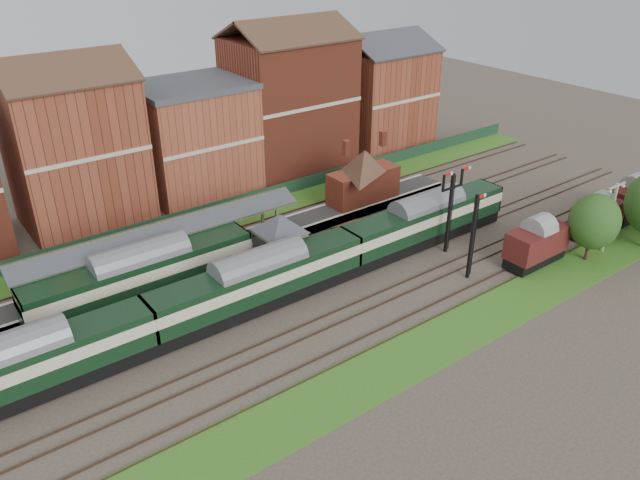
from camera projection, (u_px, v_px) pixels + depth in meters
ground at (330, 280)px, 55.09m from camera, size 160.00×160.00×0.00m
grass_back at (239, 217)px, 66.41m from camera, size 90.00×4.50×0.06m
grass_front at (428, 346)px, 46.57m from camera, size 90.00×5.00×0.06m
fence at (229, 204)px, 67.50m from camera, size 90.00×0.12×1.50m
platform at (226, 249)px, 59.11m from camera, size 55.00×3.40×1.00m
signal_box at (281, 243)px, 54.31m from camera, size 5.40×5.40×6.00m
brick_hut at (351, 238)px, 59.49m from camera, size 3.20×2.64×2.94m
station_building at (364, 175)px, 66.53m from camera, size 8.10×8.10×5.90m
canopy at (162, 227)px, 54.03m from camera, size 26.00×3.89×4.08m
semaphore_bracket at (450, 207)px, 57.55m from camera, size 3.60×0.25×8.18m
semaphore_siding at (473, 236)px, 53.51m from camera, size 1.23×0.25×8.00m
yard_lamp at (611, 214)px, 57.82m from camera, size 2.60×0.22×7.00m
town_backdrop at (193, 133)px, 69.46m from camera, size 69.00×10.00×16.00m
dmu_train at (260, 281)px, 50.09m from camera, size 56.54×2.97×4.34m
platform_railcar at (143, 275)px, 50.87m from camera, size 19.05×3.00×4.39m
goods_van_a at (536, 243)px, 56.59m from camera, size 6.20×2.69×3.76m
goods_van_b at (597, 217)px, 61.81m from camera, size 5.84×2.53×3.54m
goods_van_c at (633, 199)px, 65.28m from camera, size 6.26×2.71×3.80m
tree_far at (594, 221)px, 56.38m from camera, size 4.53×4.53×6.60m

